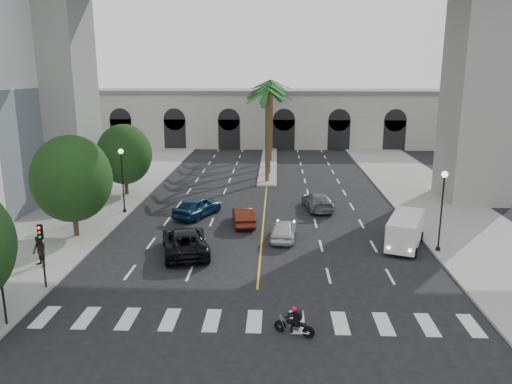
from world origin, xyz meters
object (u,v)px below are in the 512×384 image
at_px(car_a, 284,230).
at_px(car_c, 185,241).
at_px(cargo_van, 405,230).
at_px(car_e, 197,206).
at_px(pedestrian_b, 40,251).
at_px(traffic_signal_far, 42,245).
at_px(car_d, 318,201).
at_px(lamp_post_right, 442,204).
at_px(traffic_signal_near, 0,276).
at_px(motorcycle_rider, 296,322).
at_px(car_b, 243,216).
at_px(lamp_post_left_far, 122,175).

relative_size(car_a, car_c, 0.69).
bearing_deg(cargo_van, car_c, -151.79).
height_order(car_e, pedestrian_b, pedestrian_b).
bearing_deg(car_e, traffic_signal_far, 91.58).
bearing_deg(car_d, cargo_van, 111.01).
xyz_separation_m(lamp_post_right, pedestrian_b, (-24.31, -3.65, -2.14)).
distance_m(car_e, pedestrian_b, 13.45).
bearing_deg(traffic_signal_near, motorcycle_rider, -0.77).
distance_m(lamp_post_right, cargo_van, 2.96).
relative_size(car_e, pedestrian_b, 2.61).
bearing_deg(car_b, car_a, 124.08).
distance_m(car_c, cargo_van, 14.42).
height_order(lamp_post_left_far, traffic_signal_far, lamp_post_left_far).
xyz_separation_m(motorcycle_rider, car_d, (2.58, 20.64, 0.10)).
relative_size(traffic_signal_near, car_a, 0.90).
bearing_deg(pedestrian_b, motorcycle_rider, 9.78).
xyz_separation_m(car_b, car_c, (-3.33, -6.18, 0.12)).
distance_m(car_b, car_d, 7.50).
xyz_separation_m(car_c, pedestrian_b, (-8.08, -2.88, 0.27)).
bearing_deg(car_a, lamp_post_right, 172.71).
xyz_separation_m(traffic_signal_far, car_e, (5.98, 13.96, -1.68)).
height_order(traffic_signal_far, car_d, traffic_signal_far).
height_order(car_a, car_e, car_e).
bearing_deg(car_d, traffic_signal_far, 38.13).
bearing_deg(motorcycle_rider, car_d, 105.23).
relative_size(lamp_post_left_far, traffic_signal_far, 1.47).
bearing_deg(traffic_signal_far, traffic_signal_near, -90.00).
bearing_deg(pedestrian_b, car_e, 90.89).
bearing_deg(car_d, car_e, 6.25).
relative_size(lamp_post_left_far, car_c, 0.91).
bearing_deg(car_e, traffic_signal_near, 96.35).
relative_size(traffic_signal_near, pedestrian_b, 1.95).
distance_m(car_a, pedestrian_b, 15.55).
height_order(cargo_van, pedestrian_b, cargo_van).
relative_size(car_a, car_e, 0.84).
bearing_deg(traffic_signal_far, pedestrian_b, 119.43).
height_order(car_d, cargo_van, cargo_van).
bearing_deg(lamp_post_right, car_c, -177.29).
xyz_separation_m(lamp_post_right, car_a, (-9.90, 2.20, -2.53)).
distance_m(lamp_post_left_far, car_d, 16.17).
xyz_separation_m(car_c, cargo_van, (14.31, 1.72, 0.36)).
relative_size(car_a, car_b, 0.96).
xyz_separation_m(traffic_signal_near, cargo_van, (20.79, 11.45, -1.33)).
bearing_deg(car_c, lamp_post_left_far, -67.45).
xyz_separation_m(car_c, car_e, (-0.49, 8.23, 0.01)).
distance_m(traffic_signal_far, car_a, 15.58).
bearing_deg(car_a, traffic_signal_far, 39.43).
distance_m(traffic_signal_far, car_e, 15.28).
xyz_separation_m(lamp_post_left_far, traffic_signal_far, (0.10, -14.50, -0.71)).
height_order(lamp_post_left_far, cargo_van, lamp_post_left_far).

